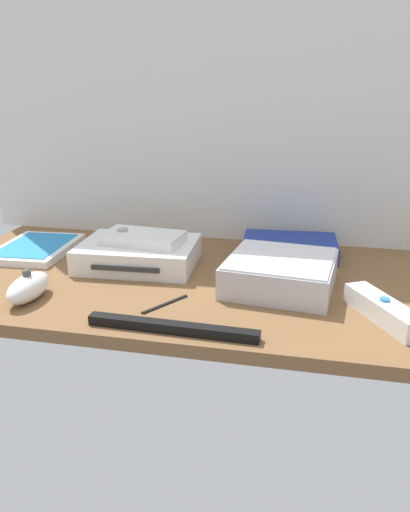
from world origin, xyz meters
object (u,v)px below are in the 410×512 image
mini_computer (280,273)px  remote_nunchuk (28,287)px  game_case (36,248)px  remote_wand (383,310)px  game_console (139,254)px  sensor_bar (175,328)px  remote_classic_pad (143,238)px  network_router (290,247)px  stylus_pen (165,303)px

mini_computer → remote_nunchuk: bearing=-160.7°
game_case → remote_wand: 67.12cm
game_console → game_case: bearing=169.3°
game_console → sensor_bar: size_ratio=0.91×
remote_classic_pad → sensor_bar: remote_classic_pad is taller
network_router → game_case: bearing=-173.8°
network_router → remote_nunchuk: remote_nunchuk is taller
network_router → remote_wand: same height
remote_wand → mini_computer: bearing=119.8°
mini_computer → network_router: (0.56, 17.18, -0.94)cm
sensor_bar → stylus_pen: (-3.98, 8.40, -0.35)cm
remote_nunchuk → mini_computer: bearing=19.8°
game_console → stylus_pen: size_ratio=2.43×
network_router → remote_classic_pad: 28.90cm
remote_classic_pad → stylus_pen: size_ratio=1.69×
game_console → remote_nunchuk: 22.04cm
game_console → game_case: game_console is taller
network_router → stylus_pen: 32.83cm
game_case → network_router: size_ratio=1.06×
game_case → remote_wand: remote_wand is taller
game_case → remote_nunchuk: (11.49, -21.88, 1.28)cm
game_case → network_router: network_router is taller
game_console → sensor_bar: (13.90, -24.74, -1.50)cm
remote_wand → network_router: bearing=89.9°
mini_computer → remote_nunchuk: (-37.97, -13.27, -0.60)cm
remote_nunchuk → stylus_pen: remote_nunchuk is taller
mini_computer → game_case: bearing=170.1°
mini_computer → remote_classic_pad: remote_classic_pad is taller
game_console → network_router: size_ratio=1.17×
game_console → remote_classic_pad: bearing=-16.4°
mini_computer → sensor_bar: (-12.62, -19.17, -1.94)cm
remote_nunchuk → game_case: bearing=118.2°
sensor_bar → network_router: bearing=71.8°
remote_classic_pad → game_case: bearing=178.3°
stylus_pen → game_console: bearing=121.3°
game_case → remote_classic_pad: bearing=-11.3°
network_router → sensor_bar: bearing=-113.4°
remote_nunchuk → network_router: bearing=38.8°
game_case → stylus_pen: 38.15cm
stylus_pen → mini_computer: bearing=33.0°
mini_computer → game_case: (-49.46, 8.62, -1.88)cm
game_case → stylus_pen: bearing=-34.0°
mini_computer → stylus_pen: (-16.60, -10.77, -2.29)cm
sensor_bar → game_console: bearing=121.1°
remote_classic_pad → remote_nunchuk: bearing=-117.7°
mini_computer → sensor_bar: mini_computer is taller
remote_nunchuk → remote_wand: bearing=4.9°
remote_wand → sensor_bar: remote_wand is taller
network_router → remote_classic_pad: bearing=-159.1°
sensor_bar → stylus_pen: sensor_bar is taller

